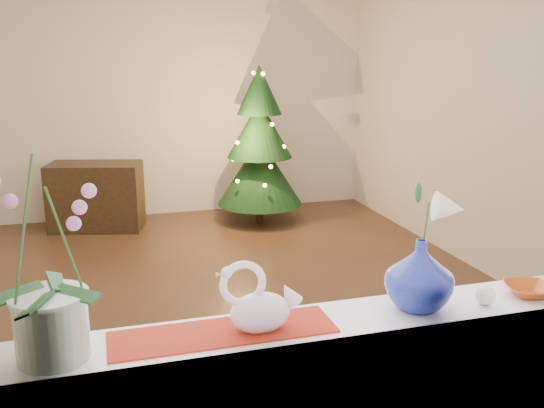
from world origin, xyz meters
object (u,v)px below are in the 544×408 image
(swan, at_px, (260,298))
(side_table, at_px, (96,196))
(amber_dish, at_px, (528,291))
(orchid_pot, at_px, (44,250))
(xmas_tree, at_px, (260,145))
(paperweight, at_px, (485,295))
(blue_vase, at_px, (420,269))

(swan, bearing_deg, side_table, 101.88)
(swan, xyz_separation_m, amber_dish, (0.99, -0.00, -0.09))
(orchid_pot, distance_m, xmas_tree, 4.68)
(paperweight, xyz_separation_m, xmas_tree, (0.39, 4.33, -0.14))
(amber_dish, bearing_deg, orchid_pot, 179.92)
(paperweight, relative_size, xmas_tree, 0.04)
(side_table, bearing_deg, xmas_tree, 8.31)
(paperweight, bearing_deg, amber_dish, 7.40)
(blue_vase, bearing_deg, paperweight, -9.86)
(orchid_pot, relative_size, side_table, 0.72)
(swan, relative_size, amber_dish, 1.88)
(blue_vase, distance_m, xmas_tree, 4.34)
(swan, height_order, amber_dish, swan)
(blue_vase, relative_size, amber_dish, 1.99)
(orchid_pot, xyz_separation_m, side_table, (0.13, 4.48, -0.91))
(swan, bearing_deg, orchid_pot, -174.31)
(orchid_pot, relative_size, blue_vase, 2.33)
(paperweight, relative_size, amber_dish, 0.49)
(paperweight, height_order, xmas_tree, xmas_tree)
(orchid_pot, distance_m, amber_dish, 1.63)
(side_table, bearing_deg, swan, -69.54)
(swan, bearing_deg, blue_vase, 7.22)
(xmas_tree, relative_size, side_table, 1.81)
(orchid_pot, xyz_separation_m, amber_dish, (1.60, -0.00, -0.31))
(swan, relative_size, blue_vase, 0.94)
(swan, height_order, xmas_tree, xmas_tree)
(amber_dish, bearing_deg, blue_vase, 178.03)
(swan, height_order, side_table, swan)
(amber_dish, xyz_separation_m, side_table, (-1.47, 4.48, -0.60))
(paperweight, xyz_separation_m, amber_dish, (0.20, 0.03, -0.02))
(side_table, bearing_deg, paperweight, -59.91)
(paperweight, bearing_deg, swan, 178.05)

